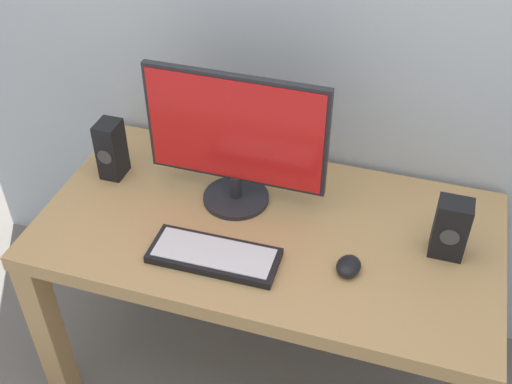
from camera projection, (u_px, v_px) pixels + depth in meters
ground_plane at (266, 362)px, 2.40m from camera, size 6.00×6.00×0.00m
desk at (268, 248)px, 2.02m from camera, size 1.42×0.75×0.71m
monitor at (236, 138)px, 1.90m from camera, size 0.57×0.21×0.45m
keyboard_primary at (214, 255)px, 1.83m from camera, size 0.38×0.16×0.03m
mouse at (349, 266)px, 1.79m from camera, size 0.08×0.10×0.04m
speaker_right at (451, 228)px, 1.80m from camera, size 0.10×0.08×0.19m
speaker_left at (111, 149)px, 2.09m from camera, size 0.07×0.09×0.20m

